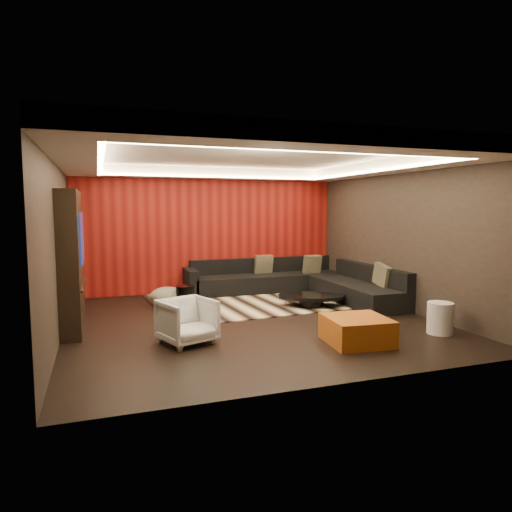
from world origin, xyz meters
name	(u,v)px	position (x,y,z in m)	size (l,w,h in m)	color
floor	(251,321)	(0.00, 0.00, -0.01)	(6.00, 6.00, 0.02)	black
ceiling	(251,154)	(0.00, 0.00, 2.81)	(6.00, 6.00, 0.02)	silver
wall_back	(209,231)	(0.00, 3.01, 1.40)	(6.00, 0.02, 2.80)	black
wall_left	(56,244)	(-3.01, 0.00, 1.40)	(0.02, 6.00, 2.80)	black
wall_right	(401,236)	(3.01, 0.00, 1.40)	(0.02, 6.00, 2.80)	black
red_feature_wall	(210,231)	(0.00, 2.97, 1.40)	(5.98, 0.05, 2.78)	#6B0C0A
soffit_back	(212,173)	(0.00, 2.70, 2.69)	(6.00, 0.60, 0.22)	silver
soffit_front	(329,138)	(0.00, -2.70, 2.69)	(6.00, 0.60, 0.22)	silver
soffit_left	(76,155)	(-2.70, 0.00, 2.69)	(0.60, 4.80, 0.22)	silver
soffit_right	(389,167)	(2.70, 0.00, 2.69)	(0.60, 4.80, 0.22)	silver
cove_back	(216,176)	(0.00, 2.36, 2.60)	(4.80, 0.08, 0.04)	#FFD899
cove_front	(315,150)	(0.00, -2.36, 2.60)	(4.80, 0.08, 0.04)	#FFD899
cove_left	(100,162)	(-2.36, 0.00, 2.60)	(0.08, 4.80, 0.04)	#FFD899
cove_right	(373,171)	(2.36, 0.00, 2.60)	(0.08, 4.80, 0.04)	#FFD899
tv_surround	(71,260)	(-2.85, 0.60, 1.10)	(0.30, 2.00, 2.20)	black
tv_screen	(81,238)	(-2.69, 0.60, 1.45)	(0.04, 1.30, 0.80)	black
tv_shelf	(83,284)	(-2.69, 0.60, 0.70)	(0.04, 1.60, 0.04)	black
rug	(252,300)	(0.56, 1.59, 0.01)	(4.00, 3.00, 0.02)	beige
coffee_table	(311,300)	(1.47, 0.67, 0.13)	(1.31, 1.31, 0.22)	black
drum_stool	(185,296)	(-0.88, 1.39, 0.23)	(0.35, 0.35, 0.41)	black
striped_pouf	(167,296)	(-1.19, 1.64, 0.20)	(0.66, 0.66, 0.37)	beige
white_side_table	(440,318)	(2.50, -1.70, 0.24)	(0.39, 0.39, 0.49)	silver
orange_ottoman	(357,330)	(1.02, -1.72, 0.19)	(0.84, 0.84, 0.38)	#A94D15
armchair	(187,321)	(-1.27, -0.93, 0.32)	(0.69, 0.71, 0.64)	silver
sectional_sofa	(298,283)	(1.73, 1.86, 0.26)	(3.65, 3.50, 0.75)	black
throw_pillows	(316,267)	(2.10, 1.75, 0.62)	(1.84, 2.77, 0.50)	tan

